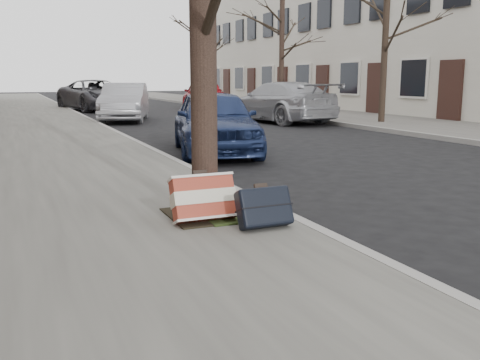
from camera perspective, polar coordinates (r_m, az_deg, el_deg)
name	(u,v)px	position (r m, az deg, el deg)	size (l,w,h in m)	color
ground	(447,235)	(5.58, 21.22, -5.48)	(120.00, 120.00, 0.00)	black
near_sidewalk	(14,123)	(18.84, -22.97, 5.58)	(5.00, 70.00, 0.12)	slate
far_sidewalk	(320,114)	(22.14, 8.49, 6.97)	(4.00, 70.00, 0.12)	slate
house_far	(412,31)	(26.15, 17.88, 14.91)	(6.70, 40.00, 7.20)	beige
dirt_patch	(211,214)	(5.48, -3.14, -3.66)	(0.85, 0.85, 0.01)	black
suitcase_red	(203,198)	(5.17, -3.93, -1.97)	(0.61, 0.17, 0.44)	maroon
suitcase_navy	(264,207)	(4.97, 2.58, -2.87)	(0.52, 0.17, 0.37)	black
car_near_front	(215,121)	(10.83, -2.72, 6.30)	(1.53, 3.80, 1.30)	navy
car_near_mid	(125,102)	(19.46, -12.19, 8.13)	(1.42, 4.06, 1.34)	#9FA1A7
car_near_back	(96,95)	(26.23, -15.10, 8.73)	(2.37, 5.15, 1.43)	#36363B
car_far_front	(279,102)	(18.57, 4.16, 8.29)	(1.93, 4.76, 1.38)	#9C9EA4
car_far_back	(203,95)	(26.00, -3.97, 9.05)	(1.68, 4.18, 1.42)	maroon
tree_far_a	(385,48)	(17.89, 15.18, 13.39)	(0.20, 0.20, 4.60)	black
tree_far_b	(282,56)	(23.77, 4.46, 13.07)	(0.22, 0.22, 4.66)	black
tree_far_c	(205,64)	(32.77, -3.72, 12.23)	(0.22, 0.22, 4.41)	black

